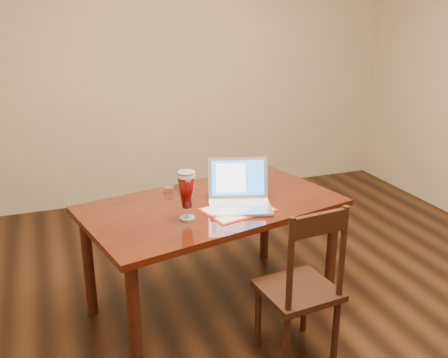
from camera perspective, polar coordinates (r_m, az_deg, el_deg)
name	(u,v)px	position (r m, az deg, el deg)	size (l,w,h in m)	color
ground	(291,335)	(3.11, 7.64, -17.23)	(5.00, 5.00, 0.00)	black
room_shell	(307,22)	(2.51, 9.48, 17.24)	(4.51, 5.01, 2.71)	tan
dining_table	(213,215)	(3.03, -1.30, -4.13)	(1.67, 1.17, 0.99)	#451509
dining_chair	(302,288)	(2.73, 8.85, -12.21)	(0.42, 0.40, 0.91)	black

